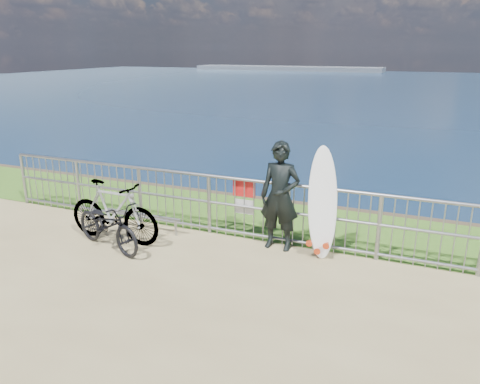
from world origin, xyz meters
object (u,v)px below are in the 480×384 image
at_px(bicycle_far, 113,211).
at_px(surfboard, 322,207).
at_px(surfer, 280,196).
at_px(bicycle_near, 108,225).

bearing_deg(bicycle_far, surfboard, -76.13).
xyz_separation_m(surfer, bicycle_near, (-2.67, -1.15, -0.50)).
xyz_separation_m(surfer, surfboard, (0.72, -0.01, -0.09)).
relative_size(surfer, surfboard, 1.01).
bearing_deg(surfer, bicycle_near, -156.14).
bearing_deg(surfboard, bicycle_near, -161.52).
distance_m(surfboard, bicycle_near, 3.60).
distance_m(bicycle_near, bicycle_far, 0.36).
height_order(surfer, bicycle_far, surfer).
bearing_deg(surfer, bicycle_far, -162.73).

